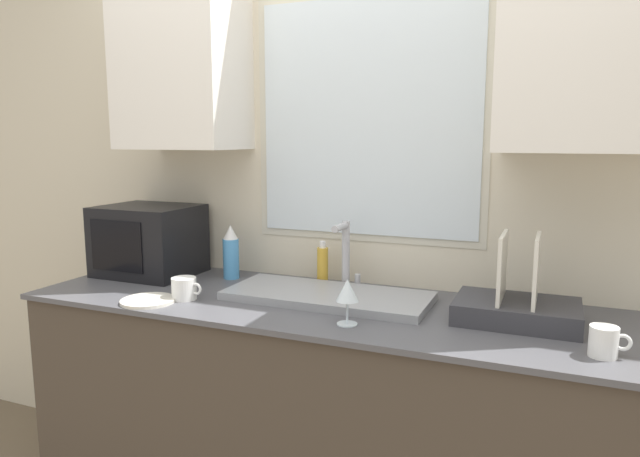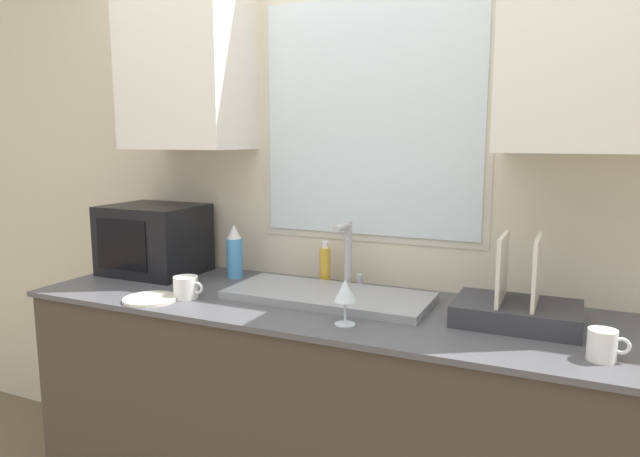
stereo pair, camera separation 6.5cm
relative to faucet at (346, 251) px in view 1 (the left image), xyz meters
The scene contains 12 objects.
countertop 0.66m from the faucet, 78.06° to the right, with size 2.35×0.70×0.94m.
wall_back 0.35m from the faucet, 65.71° to the left, with size 6.00×0.38×2.60m.
sink_basin 0.23m from the faucet, 91.37° to the right, with size 0.76×0.33×0.03m.
faucet is the anchor object (origin of this frame).
microwave 0.89m from the faucet, behind, with size 0.41×0.34×0.30m.
dish_rack 0.69m from the faucet, 15.26° to the right, with size 0.39×0.27×0.29m.
spray_bottle 0.51m from the faucet, behind, with size 0.07×0.07×0.23m.
soap_bottle 0.13m from the faucet, 167.13° to the left, with size 0.05×0.05×0.18m.
mug_near_sink 0.64m from the faucet, 142.69° to the right, with size 0.12×0.09×0.08m.
wine_glass 0.45m from the faucet, 69.07° to the right, with size 0.08×0.08×0.15m.
mug_by_rack 1.00m from the faucet, 24.18° to the right, with size 0.11×0.08×0.09m.
small_plate 0.77m from the faucet, 142.23° to the right, with size 0.20×0.20×0.01m.
Camera 1 is at (0.72, -1.53, 1.53)m, focal length 32.00 mm.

